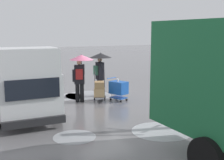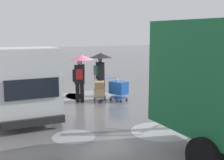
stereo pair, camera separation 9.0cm
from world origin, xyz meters
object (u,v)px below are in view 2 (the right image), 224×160
hand_dolly_boxes (99,89)px  pedestrian_black_side (100,64)px  shopping_cart_vendor (119,88)px  cargo_van_parked_right (21,83)px  pedestrian_pink_side (81,67)px

hand_dolly_boxes → pedestrian_black_side: size_ratio=0.61×
shopping_cart_vendor → pedestrian_black_side: bearing=-71.0°
cargo_van_parked_right → pedestrian_pink_side: cargo_van_parked_right is taller
hand_dolly_boxes → pedestrian_pink_side: (0.79, -0.24, 1.03)m
shopping_cart_vendor → cargo_van_parked_right: bearing=3.3°
pedestrian_pink_side → pedestrian_black_side: same height
pedestrian_pink_side → pedestrian_black_side: (-1.23, -0.66, 0.00)m
hand_dolly_boxes → pedestrian_pink_side: pedestrian_pink_side is taller
shopping_cart_vendor → hand_dolly_boxes: 0.88m
pedestrian_pink_side → pedestrian_black_side: bearing=-151.7°
cargo_van_parked_right → pedestrian_black_side: (-3.90, -1.41, 0.39)m
shopping_cart_vendor → pedestrian_pink_side: bearing=-17.0°
cargo_van_parked_right → pedestrian_black_side: cargo_van_parked_right is taller
shopping_cart_vendor → pedestrian_black_side: 1.58m
cargo_van_parked_right → pedestrian_pink_side: size_ratio=2.50×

